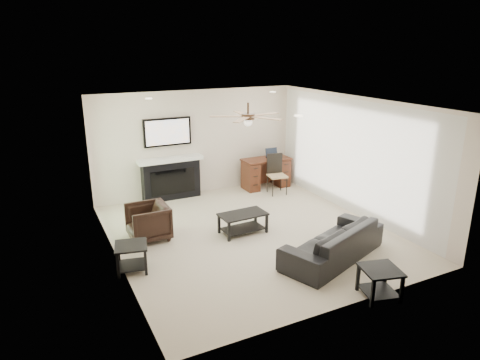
# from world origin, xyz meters

# --- Properties ---
(room_shell) EXTENTS (5.50, 5.54, 2.52)m
(room_shell) POSITION_xyz_m (0.19, 0.08, 1.68)
(room_shell) COLOR beige
(room_shell) RESTS_ON ground
(sofa) EXTENTS (2.24, 1.49, 0.61)m
(sofa) POSITION_xyz_m (0.79, -1.52, 0.30)
(sofa) COLOR black
(sofa) RESTS_ON ground
(armchair) EXTENTS (0.74, 0.72, 0.67)m
(armchair) POSITION_xyz_m (-1.81, 0.63, 0.34)
(armchair) COLOR black
(armchair) RESTS_ON ground
(coffee_table) EXTENTS (0.92, 0.53, 0.40)m
(coffee_table) POSITION_xyz_m (-0.11, 0.08, 0.20)
(coffee_table) COLOR black
(coffee_table) RESTS_ON ground
(end_table_near) EXTENTS (0.64, 0.64, 0.45)m
(end_table_near) POSITION_xyz_m (0.64, -2.77, 0.23)
(end_table_near) COLOR black
(end_table_near) RESTS_ON ground
(end_table_left) EXTENTS (0.60, 0.60, 0.45)m
(end_table_left) POSITION_xyz_m (-2.36, -0.42, 0.23)
(end_table_left) COLOR black
(end_table_left) RESTS_ON ground
(fireplace_unit) EXTENTS (1.52, 0.34, 1.91)m
(fireplace_unit) POSITION_xyz_m (-0.73, 2.58, 0.95)
(fireplace_unit) COLOR black
(fireplace_unit) RESTS_ON ground
(desk) EXTENTS (1.22, 0.56, 0.76)m
(desk) POSITION_xyz_m (1.68, 2.32, 0.38)
(desk) COLOR #421D10
(desk) RESTS_ON ground
(desk_chair) EXTENTS (0.48, 0.50, 0.97)m
(desk_chair) POSITION_xyz_m (1.68, 1.77, 0.48)
(desk_chair) COLOR black
(desk_chair) RESTS_ON ground
(laptop) EXTENTS (0.33, 0.24, 0.23)m
(laptop) POSITION_xyz_m (1.88, 2.30, 0.88)
(laptop) COLOR black
(laptop) RESTS_ON desk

